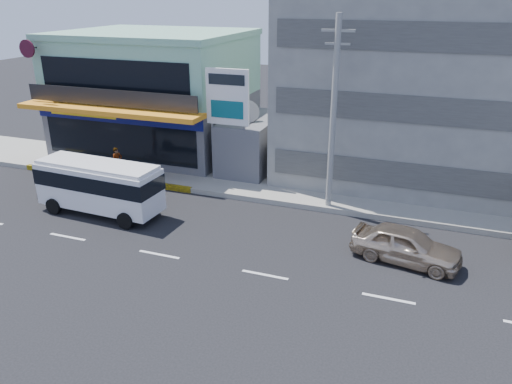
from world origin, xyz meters
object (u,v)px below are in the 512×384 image
shop_building (157,96)px  satellite_dish (247,120)px  motorcycle_rider (119,173)px  concrete_building (429,62)px  utility_pole_near (333,116)px  minibus (99,184)px  sedan (406,245)px  billboard (228,104)px

shop_building → satellite_dish: (8.00, -2.95, -0.42)m
satellite_dish → motorcycle_rider: satellite_dish is taller
shop_building → motorcycle_rider: shop_building is taller
shop_building → concrete_building: concrete_building is taller
utility_pole_near → minibus: utility_pole_near is taller
utility_pole_near → concrete_building: bearing=62.2°
shop_building → sedan: size_ratio=2.67×
concrete_building → billboard: size_ratio=2.32×
minibus → billboard: bearing=53.7°
concrete_building → billboard: concrete_building is taller
motorcycle_rider → billboard: bearing=21.2°
concrete_building → motorcycle_rider: bearing=-153.8°
utility_pole_near → shop_building: bearing=154.9°
shop_building → utility_pole_near: size_ratio=1.24×
shop_building → satellite_dish: bearing=-20.2°
satellite_dish → motorcycle_rider: (-6.70, -4.20, -2.81)m
shop_building → minibus: size_ratio=1.83×
satellite_dish → minibus: bearing=-122.3°
concrete_building → billboard: 12.17m
satellite_dish → minibus: satellite_dish is taller
satellite_dish → utility_pole_near: size_ratio=0.15×
utility_pole_near → satellite_dish: bearing=149.0°
billboard → motorcycle_rider: 7.84m
shop_building → concrete_building: (18.00, 1.05, 3.00)m
satellite_dish → motorcycle_rider: bearing=-147.9°
shop_building → utility_pole_near: utility_pole_near is taller
concrete_building → billboard: (-10.50, -5.80, -2.07)m
concrete_building → satellite_dish: (-10.00, -4.00, -3.42)m
concrete_building → minibus: bearing=-141.3°
satellite_dish → minibus: size_ratio=0.22×
minibus → sedan: (15.43, 0.25, -0.88)m
billboard → utility_pole_near: (6.50, -1.80, 0.22)m
sedan → shop_building: bearing=70.3°
concrete_building → utility_pole_near: concrete_building is taller
billboard → minibus: size_ratio=1.02×
concrete_building → minibus: 20.08m
minibus → motorcycle_rider: (-1.58, 3.89, -0.91)m
satellite_dish → motorcycle_rider: size_ratio=0.65×
minibus → sedan: 15.46m
concrete_building → satellite_dish: bearing=-158.2°
concrete_building → motorcycle_rider: size_ratio=6.89×
satellite_dish → sedan: (10.32, -7.84, -2.78)m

